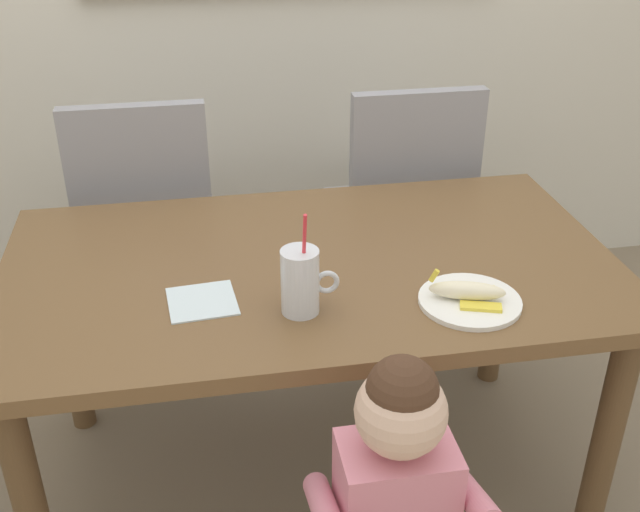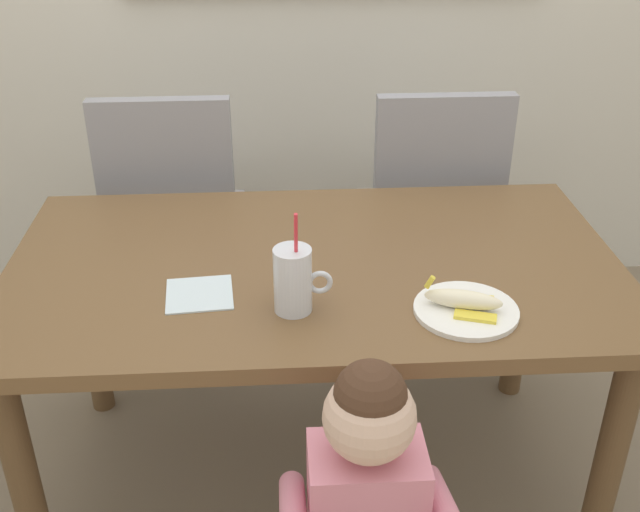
{
  "view_description": "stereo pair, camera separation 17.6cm",
  "coord_description": "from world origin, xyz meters",
  "px_view_note": "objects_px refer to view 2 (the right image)",
  "views": [
    {
      "loc": [
        -0.26,
        -1.61,
        1.63
      ],
      "look_at": [
        0.01,
        -0.09,
        0.77
      ],
      "focal_mm": 42.63,
      "sensor_mm": 36.0,
      "label": 1
    },
    {
      "loc": [
        -0.09,
        -1.63,
        1.63
      ],
      "look_at": [
        0.01,
        -0.09,
        0.77
      ],
      "focal_mm": 42.63,
      "sensor_mm": 36.0,
      "label": 2
    }
  ],
  "objects_px": {
    "toddler_standing": "(366,498)",
    "milk_cup": "(293,283)",
    "peeled_banana": "(464,300)",
    "dining_table": "(315,293)",
    "snack_plate": "(466,310)",
    "dining_chair_right": "(430,206)",
    "dining_chair_left": "(175,212)",
    "paper_napkin": "(199,294)"
  },
  "relations": [
    {
      "from": "milk_cup",
      "to": "peeled_banana",
      "type": "bearing_deg",
      "value": -5.36
    },
    {
      "from": "dining_chair_left",
      "to": "peeled_banana",
      "type": "distance_m",
      "value": 1.19
    },
    {
      "from": "dining_chair_left",
      "to": "toddler_standing",
      "type": "relative_size",
      "value": 1.15
    },
    {
      "from": "dining_chair_left",
      "to": "snack_plate",
      "type": "height_order",
      "value": "dining_chair_left"
    },
    {
      "from": "toddler_standing",
      "to": "milk_cup",
      "type": "bearing_deg",
      "value": 107.86
    },
    {
      "from": "dining_table",
      "to": "toddler_standing",
      "type": "distance_m",
      "value": 0.61
    },
    {
      "from": "milk_cup",
      "to": "snack_plate",
      "type": "xyz_separation_m",
      "value": [
        0.38,
        -0.04,
        -0.06
      ]
    },
    {
      "from": "milk_cup",
      "to": "snack_plate",
      "type": "bearing_deg",
      "value": -5.43
    },
    {
      "from": "dining_chair_right",
      "to": "snack_plate",
      "type": "bearing_deg",
      "value": 83.28
    },
    {
      "from": "dining_chair_left",
      "to": "snack_plate",
      "type": "xyz_separation_m",
      "value": [
        0.75,
        -0.92,
        0.18
      ]
    },
    {
      "from": "peeled_banana",
      "to": "paper_napkin",
      "type": "relative_size",
      "value": 1.17
    },
    {
      "from": "toddler_standing",
      "to": "peeled_banana",
      "type": "relative_size",
      "value": 4.78
    },
    {
      "from": "milk_cup",
      "to": "paper_napkin",
      "type": "distance_m",
      "value": 0.23
    },
    {
      "from": "peeled_banana",
      "to": "paper_napkin",
      "type": "height_order",
      "value": "peeled_banana"
    },
    {
      "from": "toddler_standing",
      "to": "peeled_banana",
      "type": "bearing_deg",
      "value": 54.27
    },
    {
      "from": "milk_cup",
      "to": "peeled_banana",
      "type": "height_order",
      "value": "milk_cup"
    },
    {
      "from": "peeled_banana",
      "to": "paper_napkin",
      "type": "bearing_deg",
      "value": 169.43
    },
    {
      "from": "dining_chair_right",
      "to": "toddler_standing",
      "type": "height_order",
      "value": "dining_chair_right"
    },
    {
      "from": "dining_chair_right",
      "to": "milk_cup",
      "type": "xyz_separation_m",
      "value": [
        -0.48,
        -0.87,
        0.24
      ]
    },
    {
      "from": "snack_plate",
      "to": "dining_chair_left",
      "type": "bearing_deg",
      "value": 129.16
    },
    {
      "from": "dining_chair_right",
      "to": "milk_cup",
      "type": "bearing_deg",
      "value": 60.91
    },
    {
      "from": "milk_cup",
      "to": "snack_plate",
      "type": "relative_size",
      "value": 1.09
    },
    {
      "from": "snack_plate",
      "to": "peeled_banana",
      "type": "relative_size",
      "value": 1.31
    },
    {
      "from": "dining_table",
      "to": "milk_cup",
      "type": "height_order",
      "value": "milk_cup"
    },
    {
      "from": "toddler_standing",
      "to": "snack_plate",
      "type": "bearing_deg",
      "value": 53.54
    },
    {
      "from": "milk_cup",
      "to": "toddler_standing",
      "type": "bearing_deg",
      "value": -72.14
    },
    {
      "from": "paper_napkin",
      "to": "snack_plate",
      "type": "bearing_deg",
      "value": -10.56
    },
    {
      "from": "milk_cup",
      "to": "peeled_banana",
      "type": "relative_size",
      "value": 1.43
    },
    {
      "from": "dining_chair_left",
      "to": "dining_chair_right",
      "type": "relative_size",
      "value": 1.0
    },
    {
      "from": "peeled_banana",
      "to": "snack_plate",
      "type": "bearing_deg",
      "value": -9.77
    },
    {
      "from": "dining_chair_right",
      "to": "toddler_standing",
      "type": "relative_size",
      "value": 1.15
    },
    {
      "from": "toddler_standing",
      "to": "milk_cup",
      "type": "height_order",
      "value": "milk_cup"
    },
    {
      "from": "dining_chair_right",
      "to": "toddler_standing",
      "type": "bearing_deg",
      "value": 73.88
    },
    {
      "from": "milk_cup",
      "to": "snack_plate",
      "type": "height_order",
      "value": "milk_cup"
    },
    {
      "from": "dining_chair_left",
      "to": "peeled_banana",
      "type": "xyz_separation_m",
      "value": [
        0.74,
        -0.92,
        0.2
      ]
    },
    {
      "from": "dining_chair_right",
      "to": "milk_cup",
      "type": "distance_m",
      "value": 1.02
    },
    {
      "from": "dining_chair_right",
      "to": "snack_plate",
      "type": "xyz_separation_m",
      "value": [
        -0.11,
        -0.9,
        0.18
      ]
    },
    {
      "from": "dining_chair_left",
      "to": "dining_chair_right",
      "type": "distance_m",
      "value": 0.85
    },
    {
      "from": "dining_table",
      "to": "milk_cup",
      "type": "distance_m",
      "value": 0.28
    },
    {
      "from": "dining_table",
      "to": "peeled_banana",
      "type": "distance_m",
      "value": 0.42
    },
    {
      "from": "milk_cup",
      "to": "dining_table",
      "type": "bearing_deg",
      "value": 75.14
    },
    {
      "from": "snack_plate",
      "to": "peeled_banana",
      "type": "distance_m",
      "value": 0.03
    }
  ]
}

